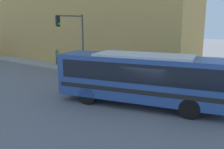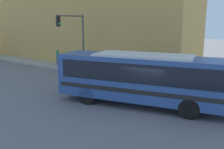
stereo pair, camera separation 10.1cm
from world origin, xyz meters
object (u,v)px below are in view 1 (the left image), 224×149
(fire_hydrant, at_px, (135,75))
(parking_meter, at_px, (79,62))
(city_bus, at_px, (143,76))
(pedestrian_near_corner, at_px, (57,56))
(traffic_light_pole, at_px, (74,33))

(fire_hydrant, height_order, parking_meter, parking_meter)
(city_bus, xyz_separation_m, pedestrian_near_corner, (6.06, 14.36, -0.74))
(traffic_light_pole, xyz_separation_m, parking_meter, (0.96, 0.40, -2.83))
(fire_hydrant, xyz_separation_m, parking_meter, (0.00, 6.31, 0.45))
(parking_meter, distance_m, pedestrian_near_corner, 4.70)
(traffic_light_pole, distance_m, parking_meter, 3.02)
(parking_meter, bearing_deg, pedestrian_near_corner, 75.38)
(parking_meter, relative_size, pedestrian_near_corner, 0.71)
(city_bus, xyz_separation_m, traffic_light_pole, (3.91, 9.41, 2.04))
(traffic_light_pole, relative_size, parking_meter, 4.32)
(city_bus, relative_size, pedestrian_near_corner, 5.97)
(pedestrian_near_corner, bearing_deg, city_bus, -112.89)
(fire_hydrant, relative_size, traffic_light_pole, 0.15)
(traffic_light_pole, distance_m, pedestrian_near_corner, 6.07)
(parking_meter, bearing_deg, city_bus, -116.43)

